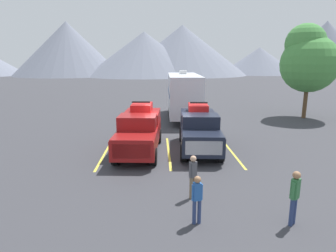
{
  "coord_description": "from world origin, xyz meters",
  "views": [
    {
      "loc": [
        -0.56,
        -15.04,
        4.86
      ],
      "look_at": [
        0.0,
        0.81,
        1.2
      ],
      "focal_mm": 31.0,
      "sensor_mm": 36.0,
      "label": 1
    }
  ],
  "objects": [
    {
      "name": "pickup_truck_a",
      "position": [
        -1.55,
        0.07,
        1.17
      ],
      "size": [
        2.4,
        5.61,
        2.6
      ],
      "color": "maroon",
      "rests_on": "ground"
    },
    {
      "name": "camper_trailer_a",
      "position": [
        1.58,
        8.92,
        2.07
      ],
      "size": [
        2.64,
        9.05,
        3.93
      ],
      "color": "silver",
      "rests_on": "ground"
    },
    {
      "name": "tree_a",
      "position": [
        11.72,
        8.76,
        4.88
      ],
      "size": [
        4.6,
        4.6,
        7.7
      ],
      "color": "brown",
      "rests_on": "ground"
    },
    {
      "name": "mountain_ridge",
      "position": [
        3.68,
        79.3,
        7.22
      ],
      "size": [
        142.68,
        43.0,
        17.2
      ],
      "color": "slate",
      "rests_on": "ground"
    },
    {
      "name": "ground_plane",
      "position": [
        0.0,
        0.0,
        0.0
      ],
      "size": [
        240.0,
        240.0,
        0.0
      ],
      "primitive_type": "plane",
      "color": "#38383D"
    },
    {
      "name": "person_c",
      "position": [
        0.58,
        -7.17,
        0.88
      ],
      "size": [
        0.34,
        0.21,
        1.53
      ],
      "color": "navy",
      "rests_on": "ground"
    },
    {
      "name": "lot_stripe_a",
      "position": [
        -3.39,
        -0.19,
        0.0
      ],
      "size": [
        0.12,
        5.5,
        0.01
      ],
      "primitive_type": "cube",
      "color": "gold",
      "rests_on": "ground"
    },
    {
      "name": "lot_stripe_c",
      "position": [
        3.39,
        -0.19,
        0.0
      ],
      "size": [
        0.12,
        5.5,
        0.01
      ],
      "primitive_type": "cube",
      "color": "gold",
      "rests_on": "ground"
    },
    {
      "name": "person_b",
      "position": [
        3.45,
        -7.33,
        0.98
      ],
      "size": [
        0.32,
        0.31,
        1.7
      ],
      "color": "navy",
      "rests_on": "ground"
    },
    {
      "name": "pickup_truck_b",
      "position": [
        1.69,
        0.27,
        1.15
      ],
      "size": [
        2.38,
        5.35,
        2.52
      ],
      "color": "black",
      "rests_on": "ground"
    },
    {
      "name": "lot_stripe_b",
      "position": [
        0.0,
        -0.19,
        0.0
      ],
      "size": [
        0.12,
        5.5,
        0.01
      ],
      "primitive_type": "cube",
      "color": "gold",
      "rests_on": "ground"
    },
    {
      "name": "person_a",
      "position": [
        0.66,
        -5.49,
        0.91
      ],
      "size": [
        0.3,
        0.29,
        1.59
      ],
      "color": "#726047",
      "rests_on": "ground"
    }
  ]
}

